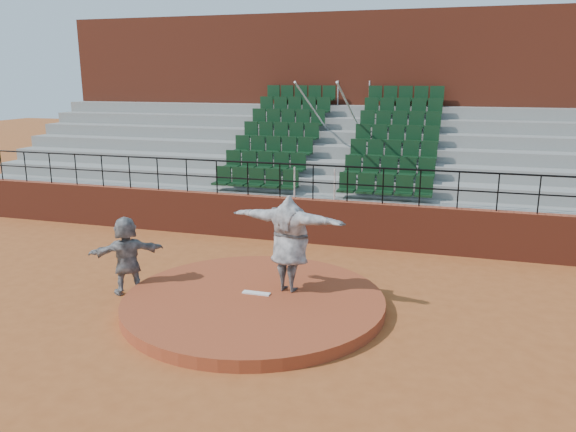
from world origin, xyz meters
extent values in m
plane|color=#9D4F23|center=(0.00, 0.00, 0.00)|extent=(90.00, 90.00, 0.00)
cylinder|color=#953E21|center=(0.00, 0.00, 0.12)|extent=(5.50, 5.50, 0.25)
cube|color=white|center=(0.00, 0.15, 0.27)|extent=(0.60, 0.15, 0.03)
cube|color=maroon|center=(0.00, 5.00, 0.65)|extent=(24.00, 0.30, 1.30)
cylinder|color=black|center=(0.00, 5.00, 2.30)|extent=(24.00, 0.05, 0.05)
cylinder|color=black|center=(0.00, 5.00, 1.80)|extent=(24.00, 0.04, 0.04)
cylinder|color=black|center=(-11.00, 5.00, 1.80)|extent=(0.04, 0.04, 1.00)
cylinder|color=black|center=(-10.00, 5.00, 1.80)|extent=(0.04, 0.04, 1.00)
cylinder|color=black|center=(-9.00, 5.00, 1.80)|extent=(0.04, 0.04, 1.00)
cylinder|color=black|center=(-8.00, 5.00, 1.80)|extent=(0.04, 0.04, 1.00)
cylinder|color=black|center=(-7.00, 5.00, 1.80)|extent=(0.04, 0.04, 1.00)
cylinder|color=black|center=(-6.00, 5.00, 1.80)|extent=(0.04, 0.04, 1.00)
cylinder|color=black|center=(-5.00, 5.00, 1.80)|extent=(0.04, 0.04, 1.00)
cylinder|color=black|center=(-4.00, 5.00, 1.80)|extent=(0.04, 0.04, 1.00)
cylinder|color=black|center=(-3.00, 5.00, 1.80)|extent=(0.04, 0.04, 1.00)
cylinder|color=black|center=(-2.00, 5.00, 1.80)|extent=(0.04, 0.04, 1.00)
cylinder|color=black|center=(-1.00, 5.00, 1.80)|extent=(0.04, 0.04, 1.00)
cylinder|color=black|center=(0.00, 5.00, 1.80)|extent=(0.04, 0.04, 1.00)
cylinder|color=black|center=(1.00, 5.00, 1.80)|extent=(0.04, 0.04, 1.00)
cylinder|color=black|center=(2.00, 5.00, 1.80)|extent=(0.04, 0.04, 1.00)
cylinder|color=black|center=(3.00, 5.00, 1.80)|extent=(0.04, 0.04, 1.00)
cylinder|color=black|center=(4.00, 5.00, 1.80)|extent=(0.04, 0.04, 1.00)
cylinder|color=black|center=(5.00, 5.00, 1.80)|extent=(0.04, 0.04, 1.00)
cylinder|color=black|center=(6.00, 5.00, 1.80)|extent=(0.04, 0.04, 1.00)
cube|color=gray|center=(0.00, 5.58, 0.65)|extent=(24.00, 0.85, 1.30)
cube|color=black|center=(-1.98, 5.59, 1.66)|extent=(2.75, 0.48, 0.72)
cube|color=black|center=(1.98, 5.59, 1.66)|extent=(2.75, 0.48, 0.72)
cube|color=gray|center=(0.00, 6.43, 0.85)|extent=(24.00, 0.85, 1.70)
cube|color=black|center=(-1.98, 6.44, 2.06)|extent=(2.75, 0.48, 0.72)
cube|color=black|center=(1.98, 6.44, 2.06)|extent=(2.75, 0.48, 0.72)
cube|color=gray|center=(0.00, 7.28, 1.05)|extent=(24.00, 0.85, 2.10)
cube|color=black|center=(-1.98, 7.29, 2.46)|extent=(2.75, 0.48, 0.72)
cube|color=black|center=(1.98, 7.29, 2.46)|extent=(2.75, 0.48, 0.72)
cube|color=gray|center=(0.00, 8.12, 1.25)|extent=(24.00, 0.85, 2.50)
cube|color=black|center=(-1.98, 8.13, 2.86)|extent=(2.75, 0.48, 0.72)
cube|color=black|center=(1.98, 8.13, 2.86)|extent=(2.75, 0.48, 0.72)
cube|color=gray|center=(0.00, 8.97, 1.45)|extent=(24.00, 0.85, 2.90)
cube|color=black|center=(-1.98, 8.98, 3.26)|extent=(2.75, 0.48, 0.72)
cube|color=black|center=(1.98, 8.98, 3.26)|extent=(2.75, 0.48, 0.72)
cube|color=gray|center=(0.00, 9.82, 1.65)|extent=(24.00, 0.85, 3.30)
cube|color=black|center=(-1.98, 9.83, 3.66)|extent=(2.75, 0.48, 0.72)
cube|color=black|center=(1.98, 9.83, 3.66)|extent=(2.75, 0.48, 0.72)
cube|color=gray|center=(0.00, 10.68, 1.85)|extent=(24.00, 0.85, 3.70)
cube|color=black|center=(-1.98, 10.69, 4.06)|extent=(2.75, 0.48, 0.72)
cube|color=black|center=(1.98, 10.69, 4.06)|extent=(2.75, 0.48, 0.72)
cylinder|color=silver|center=(-0.60, 8.12, 3.40)|extent=(0.06, 5.97, 2.46)
cylinder|color=silver|center=(0.60, 8.12, 3.40)|extent=(0.06, 5.97, 2.46)
cube|color=maroon|center=(0.00, 12.60, 3.55)|extent=(24.00, 3.00, 7.10)
imported|color=black|center=(0.61, 0.58, 1.30)|extent=(2.66, 1.09, 2.10)
imported|color=black|center=(-3.00, -0.01, 0.89)|extent=(1.64, 1.39, 1.77)
camera|label=1|loc=(3.87, -10.38, 4.75)|focal=35.00mm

